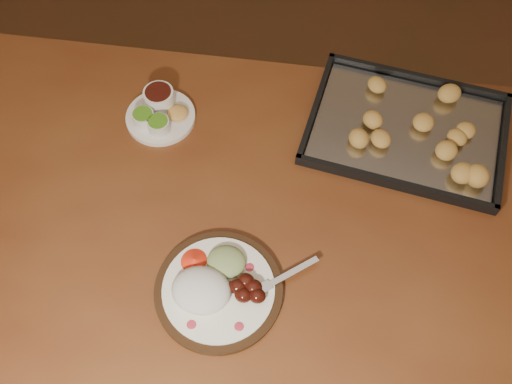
# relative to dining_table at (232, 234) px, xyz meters

# --- Properties ---
(ground) EXTENTS (4.00, 4.00, 0.00)m
(ground) POSITION_rel_dining_table_xyz_m (-0.17, -0.13, -0.65)
(ground) COLOR brown
(ground) RESTS_ON ground
(dining_table) EXTENTS (1.57, 1.02, 0.75)m
(dining_table) POSITION_rel_dining_table_xyz_m (0.00, 0.00, 0.00)
(dining_table) COLOR brown
(dining_table) RESTS_ON ground
(dinner_plate) EXTENTS (0.31, 0.26, 0.06)m
(dinner_plate) POSITION_rel_dining_table_xyz_m (0.01, -0.18, 0.12)
(dinner_plate) COLOR black
(dinner_plate) RESTS_ON dining_table
(condiment_saucer) EXTENTS (0.17, 0.17, 0.06)m
(condiment_saucer) POSITION_rel_dining_table_xyz_m (-0.23, 0.22, 0.12)
(condiment_saucer) COLOR white
(condiment_saucer) RESTS_ON dining_table
(baking_tray) EXTENTS (0.47, 0.37, 0.05)m
(baking_tray) POSITION_rel_dining_table_xyz_m (0.35, 0.30, 0.11)
(baking_tray) COLOR black
(baking_tray) RESTS_ON dining_table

